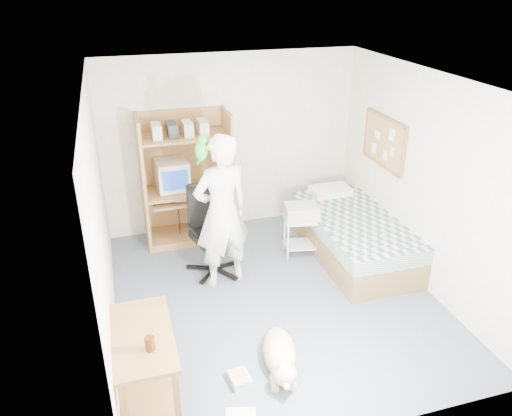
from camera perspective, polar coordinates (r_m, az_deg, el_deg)
The scene contains 20 objects.
floor at distance 5.94m, azimuth 2.07°, elevation -10.04°, with size 4.00×4.00×0.00m, color #4D5969.
wall_back at distance 7.11m, azimuth -2.86°, elevation 7.41°, with size 3.60×0.02×2.50m, color beige.
wall_right at distance 6.10m, azimuth 18.57°, elevation 2.92°, with size 0.02×4.00×2.50m, color beige.
wall_left at distance 5.09m, azimuth -17.34°, elevation -1.42°, with size 0.02×4.00×2.50m, color beige.
ceiling at distance 4.93m, azimuth 2.54°, elevation 14.33°, with size 3.60×4.00×0.02m, color white.
computer_hutch at distance 6.90m, azimuth -7.92°, elevation 2.80°, with size 1.20×0.63×1.80m.
bed at distance 6.72m, azimuth 11.04°, elevation -3.11°, with size 1.02×2.02×0.66m.
side_desk at distance 4.49m, azimuth -12.57°, elevation -16.48°, with size 0.50×1.00×0.75m.
corkboard at distance 6.72m, azimuth 14.40°, elevation 7.34°, with size 0.04×0.94×0.66m.
office_chair at distance 6.25m, azimuth -5.00°, elevation -3.81°, with size 0.64×0.64×1.13m.
person at distance 5.75m, azimuth -3.93°, elevation -0.52°, with size 0.68×0.45×1.88m, color silver.
parrot at distance 5.43m, azimuth -6.26°, elevation 6.69°, with size 0.14×0.24×0.38m.
dog at distance 4.93m, azimuth 2.80°, elevation -16.46°, with size 0.43×0.96×0.36m.
printer_cart at distance 6.63m, azimuth 5.16°, elevation -2.50°, with size 0.50×0.43×0.53m.
printer at distance 6.51m, azimuth 5.25°, elevation -0.41°, with size 0.42×0.32×0.18m, color #B6B6B1.
crt_monitor at distance 6.83m, azimuth -9.58°, elevation 3.79°, with size 0.44×0.47×0.40m.
keyboard at distance 6.82m, azimuth -7.31°, elevation 1.18°, with size 0.45×0.16×0.03m, color beige.
pencil_cup at distance 6.86m, azimuth -5.24°, elevation 2.82°, with size 0.08×0.08×0.12m, color yellow.
drink_glass at distance 4.13m, azimuth -12.03°, elevation -14.91°, with size 0.08×0.08×0.12m, color #411B0A.
floor_box_b at distance 4.88m, azimuth -1.88°, elevation -18.94°, with size 0.18×0.22×0.08m, color #B7B7B2.
Camera 1 is at (-1.57, -4.58, 3.45)m, focal length 35.00 mm.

